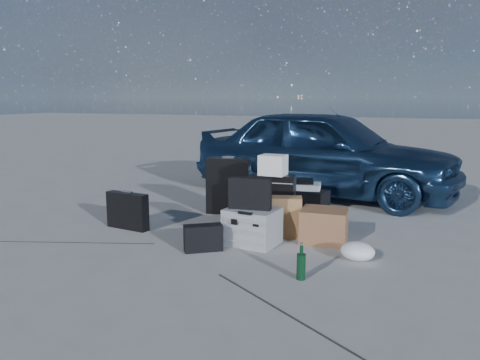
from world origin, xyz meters
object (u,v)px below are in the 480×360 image
at_px(pelican_case, 252,226).
at_px(suitcase_right, 272,202).
at_px(briefcase, 128,211).
at_px(green_bottle, 301,262).
at_px(duffel_bag, 303,201).
at_px(suitcase_left, 228,186).
at_px(cardboard_box, 324,226).
at_px(car, 325,152).

height_order(pelican_case, suitcase_right, suitcase_right).
bearing_deg(briefcase, green_bottle, -10.99).
bearing_deg(pelican_case, duffel_bag, 90.23).
bearing_deg(briefcase, suitcase_left, 61.87).
bearing_deg(duffel_bag, pelican_case, -81.00).
height_order(briefcase, suitcase_left, suitcase_left).
xyz_separation_m(cardboard_box, green_bottle, (0.02, -1.03, -0.02)).
relative_size(duffel_bag, cardboard_box, 1.37).
height_order(pelican_case, cardboard_box, pelican_case).
relative_size(suitcase_left, suitcase_right, 1.16).
bearing_deg(car, suitcase_right, -175.78).
height_order(suitcase_left, green_bottle, suitcase_left).
relative_size(briefcase, green_bottle, 1.80).
relative_size(suitcase_left, cardboard_box, 1.56).
height_order(car, suitcase_left, car).
distance_m(briefcase, suitcase_right, 1.57).
distance_m(car, suitcase_right, 1.97).
height_order(briefcase, green_bottle, briefcase).
height_order(car, duffel_bag, car).
bearing_deg(green_bottle, cardboard_box, 90.95).
bearing_deg(suitcase_right, car, 79.35).
relative_size(car, duffel_bag, 6.19).
bearing_deg(cardboard_box, pelican_case, -154.19).
bearing_deg(cardboard_box, suitcase_left, 150.68).
height_order(suitcase_left, cardboard_box, suitcase_left).
distance_m(car, suitcase_left, 1.74).
distance_m(briefcase, cardboard_box, 2.10).
bearing_deg(duffel_bag, briefcase, -123.65).
height_order(car, cardboard_box, car).
distance_m(car, briefcase, 3.02).
xyz_separation_m(car, green_bottle, (0.44, -3.24, -0.49)).
xyz_separation_m(car, briefcase, (-1.65, -2.49, -0.44)).
bearing_deg(car, suitcase_left, 158.82).
distance_m(suitcase_left, duffel_bag, 0.94).
xyz_separation_m(briefcase, duffel_bag, (1.62, 1.35, -0.05)).
relative_size(pelican_case, suitcase_right, 0.81).
xyz_separation_m(briefcase, cardboard_box, (2.08, 0.28, -0.03)).
distance_m(pelican_case, suitcase_right, 0.60).
distance_m(car, pelican_case, 2.57).
bearing_deg(suitcase_left, cardboard_box, -38.94).
bearing_deg(duffel_bag, suitcase_left, -142.42).
bearing_deg(car, green_bottle, -162.25).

